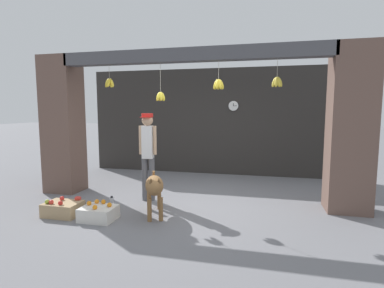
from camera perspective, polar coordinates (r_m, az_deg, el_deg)
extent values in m
plane|color=slate|center=(5.69, -0.99, -11.37)|extent=(60.00, 60.00, 0.00)
cube|color=#2D2B28|center=(8.18, 3.93, 4.25)|extent=(6.88, 0.12, 2.85)
cube|color=brown|center=(6.93, -23.34, 3.32)|extent=(0.70, 0.60, 2.85)
cube|color=brown|center=(5.74, 27.95, 2.53)|extent=(0.70, 0.60, 2.85)
cube|color=#4C4C51|center=(5.62, -0.73, 16.58)|extent=(4.98, 0.24, 0.24)
cylinder|color=#B2AD99|center=(6.19, -15.51, 13.10)|extent=(0.01, 0.01, 0.25)
ellipsoid|color=yellow|center=(6.14, -15.05, 11.18)|extent=(0.12, 0.07, 0.19)
ellipsoid|color=yellow|center=(6.21, -15.23, 11.12)|extent=(0.07, 0.12, 0.19)
ellipsoid|color=yellow|center=(6.19, -15.84, 11.12)|extent=(0.12, 0.07, 0.19)
ellipsoid|color=yellow|center=(6.12, -15.67, 11.18)|extent=(0.07, 0.12, 0.19)
cylinder|color=#B2AD99|center=(5.71, -6.05, 12.46)|extent=(0.01, 0.01, 0.53)
ellipsoid|color=yellow|center=(5.67, -5.57, 8.99)|extent=(0.12, 0.06, 0.18)
ellipsoid|color=yellow|center=(5.72, -5.66, 8.97)|extent=(0.10, 0.11, 0.19)
ellipsoid|color=yellow|center=(5.73, -6.09, 8.96)|extent=(0.10, 0.11, 0.19)
ellipsoid|color=yellow|center=(5.70, -6.44, 8.97)|extent=(0.12, 0.06, 0.18)
ellipsoid|color=yellow|center=(5.66, -6.36, 8.99)|extent=(0.10, 0.11, 0.19)
ellipsoid|color=yellow|center=(5.64, -5.92, 9.00)|extent=(0.10, 0.11, 0.19)
cylinder|color=#B2AD99|center=(5.43, 5.10, 13.88)|extent=(0.01, 0.01, 0.33)
ellipsoid|color=yellow|center=(5.39, 5.60, 11.25)|extent=(0.13, 0.07, 0.20)
ellipsoid|color=yellow|center=(5.43, 5.46, 11.21)|extent=(0.11, 0.12, 0.21)
ellipsoid|color=yellow|center=(5.45, 5.03, 11.20)|extent=(0.08, 0.13, 0.20)
ellipsoid|color=yellow|center=(5.43, 4.64, 11.23)|extent=(0.13, 0.10, 0.21)
ellipsoid|color=yellow|center=(5.39, 4.57, 11.26)|extent=(0.13, 0.10, 0.21)
ellipsoid|color=yellow|center=(5.35, 4.88, 11.29)|extent=(0.08, 0.13, 0.20)
ellipsoid|color=yellow|center=(5.36, 5.34, 11.28)|extent=(0.11, 0.12, 0.21)
cylinder|color=#B2AD99|center=(5.42, 15.95, 13.78)|extent=(0.01, 0.01, 0.31)
ellipsoid|color=gold|center=(5.40, 16.38, 11.27)|extent=(0.12, 0.07, 0.19)
ellipsoid|color=gold|center=(5.43, 16.17, 11.25)|extent=(0.11, 0.11, 0.20)
ellipsoid|color=gold|center=(5.44, 15.74, 11.25)|extent=(0.08, 0.12, 0.19)
ellipsoid|color=gold|center=(5.41, 15.41, 11.29)|extent=(0.12, 0.09, 0.20)
ellipsoid|color=gold|center=(5.37, 15.43, 11.32)|extent=(0.12, 0.09, 0.20)
ellipsoid|color=gold|center=(5.35, 15.78, 11.34)|extent=(0.08, 0.12, 0.19)
ellipsoid|color=gold|center=(5.36, 16.21, 11.31)|extent=(0.11, 0.11, 0.20)
ellipsoid|color=olive|center=(5.03, -7.18, -7.78)|extent=(0.55, 0.80, 0.30)
cylinder|color=olive|center=(4.86, -5.96, -12.25)|extent=(0.07, 0.07, 0.38)
cylinder|color=olive|center=(4.85, -8.11, -12.29)|extent=(0.07, 0.07, 0.38)
cylinder|color=olive|center=(5.39, -6.26, -10.33)|extent=(0.07, 0.07, 0.38)
cylinder|color=olive|center=(5.39, -8.18, -10.37)|extent=(0.07, 0.07, 0.38)
ellipsoid|color=olive|center=(4.62, -7.05, -8.22)|extent=(0.28, 0.32, 0.20)
cone|color=brown|center=(4.60, -6.33, -6.92)|extent=(0.07, 0.07, 0.08)
cone|color=brown|center=(4.60, -7.82, -6.95)|extent=(0.07, 0.07, 0.08)
cylinder|color=olive|center=(5.42, -7.31, -6.42)|extent=(0.13, 0.23, 0.30)
cylinder|color=#56565B|center=(5.85, -7.65, -6.72)|extent=(0.11, 0.11, 0.83)
cylinder|color=#56565B|center=(5.89, -8.97, -6.65)|extent=(0.11, 0.11, 0.83)
cube|color=white|center=(5.75, -8.43, 0.36)|extent=(0.21, 0.19, 0.62)
cylinder|color=tan|center=(5.71, -7.09, 0.71)|extent=(0.06, 0.06, 0.55)
cylinder|color=tan|center=(5.79, -9.76, 0.75)|extent=(0.06, 0.06, 0.55)
sphere|color=tan|center=(5.72, -8.50, 4.52)|extent=(0.21, 0.21, 0.21)
cylinder|color=red|center=(5.72, -8.51, 5.43)|extent=(0.22, 0.22, 0.07)
cube|color=red|center=(5.62, -8.83, 5.08)|extent=(0.19, 0.13, 0.01)
cube|color=silver|center=(5.11, -17.37, -12.51)|extent=(0.54, 0.43, 0.22)
sphere|color=orange|center=(5.20, -19.01, -10.61)|extent=(0.07, 0.07, 0.07)
sphere|color=orange|center=(5.25, -17.68, -10.39)|extent=(0.07, 0.07, 0.07)
sphere|color=orange|center=(5.21, -16.52, -10.50)|extent=(0.07, 0.07, 0.07)
sphere|color=orange|center=(4.97, -18.01, -11.39)|extent=(0.07, 0.07, 0.07)
sphere|color=orange|center=(5.02, -15.45, -11.11)|extent=(0.07, 0.07, 0.07)
cube|color=tan|center=(5.52, -23.35, -11.28)|extent=(0.57, 0.42, 0.22)
sphere|color=red|center=(5.35, -23.78, -10.24)|extent=(0.07, 0.07, 0.07)
sphere|color=red|center=(5.61, -23.53, -9.46)|extent=(0.07, 0.07, 0.07)
sphere|color=red|center=(5.46, -25.23, -9.97)|extent=(0.07, 0.07, 0.07)
sphere|color=red|center=(5.50, -20.72, -9.66)|extent=(0.07, 0.07, 0.07)
sphere|color=#99B238|center=(5.51, -25.88, -9.86)|extent=(0.07, 0.07, 0.07)
sphere|color=red|center=(5.51, -21.09, -9.63)|extent=(0.07, 0.07, 0.07)
cylinder|color=silver|center=(5.47, -15.01, -11.03)|extent=(0.07, 0.07, 0.24)
cylinder|color=black|center=(5.43, -15.05, -9.70)|extent=(0.04, 0.04, 0.03)
cylinder|color=black|center=(8.04, 7.91, 7.21)|extent=(0.27, 0.01, 0.27)
cylinder|color=white|center=(8.02, 7.90, 7.21)|extent=(0.26, 0.02, 0.26)
cube|color=black|center=(8.01, 7.89, 7.42)|extent=(0.01, 0.01, 0.07)
cube|color=black|center=(8.01, 8.17, 7.21)|extent=(0.10, 0.01, 0.01)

